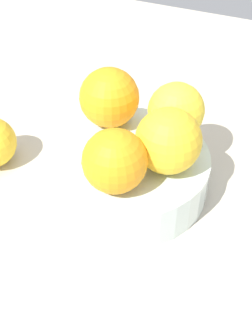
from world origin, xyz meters
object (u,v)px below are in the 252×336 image
Objects in this scene: orange_in_bowl_0 at (169,139)px; fruit_bowl at (126,172)px; orange_in_bowl_1 at (109,98)px; orange_in_bowl_3 at (176,111)px; orange_in_bowl_2 at (115,161)px.

fruit_bowl is at bearing -85.97° from orange_in_bowl_0.
orange_in_bowl_3 is at bearing 97.52° from orange_in_bowl_1.
fruit_bowl is 8.02cm from orange_in_bowl_0.
fruit_bowl is 9.20cm from orange_in_bowl_1.
orange_in_bowl_2 reaches higher than orange_in_bowl_3.
fruit_bowl is 2.68× the size of orange_in_bowl_1.
orange_in_bowl_2 is (5.07, 0.98, 6.09)cm from fruit_bowl.
orange_in_bowl_1 reaches higher than fruit_bowl.
orange_in_bowl_3 is at bearing 148.52° from fruit_bowl.
orange_in_bowl_1 is at bearing -82.48° from orange_in_bowl_3.
fruit_bowl is 9.35cm from orange_in_bowl_3.
orange_in_bowl_0 is 1.06× the size of orange_in_bowl_2.
orange_in_bowl_1 is 1.07× the size of orange_in_bowl_2.
orange_in_bowl_3 is at bearing -168.11° from orange_in_bowl_0.
orange_in_bowl_3 is at bearing 166.17° from orange_in_bowl_2.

